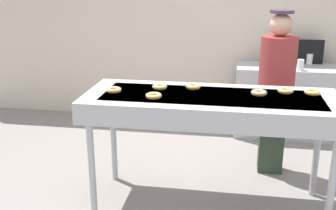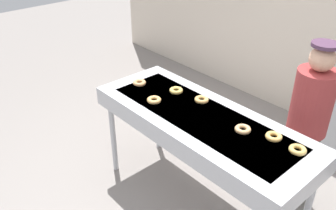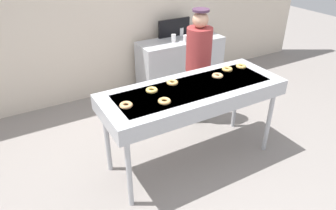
# 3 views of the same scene
# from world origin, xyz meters

# --- Properties ---
(ground_plane) EXTENTS (16.00, 16.00, 0.00)m
(ground_plane) POSITION_xyz_m (0.00, 0.00, 0.00)
(ground_plane) COLOR gray
(fryer_conveyor) EXTENTS (2.08, 0.78, 1.00)m
(fryer_conveyor) POSITION_xyz_m (0.00, 0.00, 0.91)
(fryer_conveyor) COLOR #B7BABF
(fryer_conveyor) RESTS_ON ground
(glazed_donut_0) EXTENTS (0.14, 0.14, 0.04)m
(glazed_donut_0) POSITION_xyz_m (-0.81, -0.03, 1.02)
(glazed_donut_0) COLOR #EAA96A
(glazed_donut_0) RESTS_ON fryer_conveyor
(glazed_donut_1) EXTENTS (0.15, 0.15, 0.04)m
(glazed_donut_1) POSITION_xyz_m (0.38, 0.07, 1.02)
(glazed_donut_1) COLOR tan
(glazed_donut_1) RESTS_ON fryer_conveyor
(glazed_donut_2) EXTENTS (0.17, 0.17, 0.04)m
(glazed_donut_2) POSITION_xyz_m (-0.45, 0.13, 1.02)
(glazed_donut_2) COLOR #E1BC5C
(glazed_donut_2) RESTS_ON fryer_conveyor
(glazed_donut_3) EXTENTS (0.15, 0.15, 0.04)m
(glazed_donut_3) POSITION_xyz_m (-0.17, 0.18, 1.02)
(glazed_donut_3) COLOR #E4AE60
(glazed_donut_3) RESTS_ON fryer_conveyor
(glazed_donut_4) EXTENTS (0.16, 0.16, 0.04)m
(glazed_donut_4) POSITION_xyz_m (0.60, 0.17, 1.02)
(glazed_donut_4) COLOR #EDB75C
(glazed_donut_4) RESTS_ON fryer_conveyor
(glazed_donut_5) EXTENTS (0.18, 0.18, 0.04)m
(glazed_donut_5) POSITION_xyz_m (-0.45, -0.15, 1.02)
(glazed_donut_5) COLOR #E8B164
(glazed_donut_5) RESTS_ON fryer_conveyor
(glazed_donut_6) EXTENTS (0.16, 0.16, 0.04)m
(glazed_donut_6) POSITION_xyz_m (0.82, 0.16, 1.02)
(glazed_donut_6) COLOR #E5B75E
(glazed_donut_6) RESTS_ON fryer_conveyor
(worker_baker) EXTENTS (0.35, 0.35, 1.63)m
(worker_baker) POSITION_xyz_m (0.59, 0.76, 0.93)
(worker_baker) COLOR #2B3D2A
(worker_baker) RESTS_ON ground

